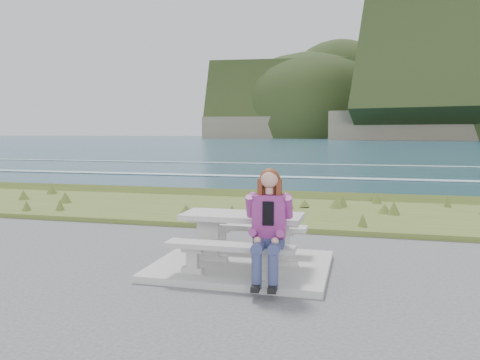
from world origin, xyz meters
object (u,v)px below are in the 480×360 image
(picnic_table, at_px, (242,225))
(seated_woman, at_px, (268,241))
(bench_landward, at_px, (229,251))
(bench_seaward, at_px, (252,231))

(picnic_table, height_order, seated_woman, seated_woman)
(seated_woman, bearing_deg, bench_landward, 161.72)
(seated_woman, bearing_deg, picnic_table, 119.59)
(bench_seaward, bearing_deg, bench_landward, -90.00)
(picnic_table, height_order, bench_landward, picnic_table)
(bench_landward, height_order, seated_woman, seated_woman)
(bench_landward, xyz_separation_m, bench_seaward, (0.00, 1.40, 0.00))
(picnic_table, xyz_separation_m, bench_seaward, (0.00, 0.70, -0.23))
(bench_landward, bearing_deg, bench_seaward, 90.00)
(bench_seaward, xyz_separation_m, seated_woman, (0.56, -1.54, 0.20))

